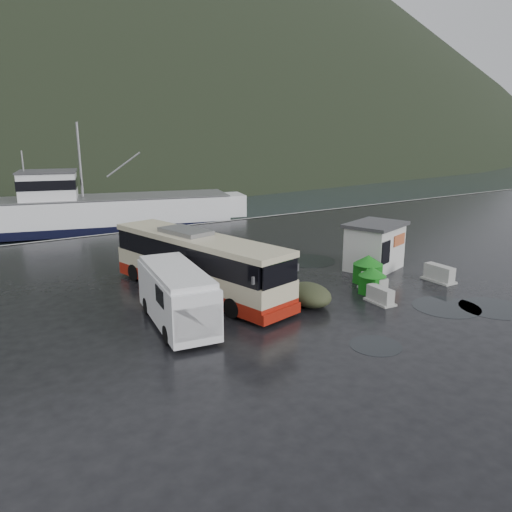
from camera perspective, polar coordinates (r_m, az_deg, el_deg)
ground at (r=23.44m, az=3.69°, el=-5.36°), size 160.00×160.00×0.00m
harbor_water at (r=128.66m, az=-27.01°, el=9.35°), size 300.00×180.00×0.02m
quay_edge at (r=40.74m, az=-13.15°, el=2.82°), size 160.00×0.60×1.50m
coach_bus at (r=24.87m, az=-6.56°, el=-4.26°), size 5.19×11.44×3.13m
white_van at (r=21.20m, az=-8.94°, el=-7.71°), size 2.81×6.08×2.45m
waste_bin_left at (r=26.82m, az=12.56°, el=-3.12°), size 1.17×1.17×1.55m
waste_bin_right at (r=25.27m, az=13.04°, el=-4.24°), size 1.16×1.16×1.36m
dome_tent at (r=23.26m, az=6.06°, el=-5.58°), size 2.20×2.81×1.00m
ticket_kiosk at (r=29.73m, az=13.25°, el=-1.43°), size 4.10×3.56×2.70m
jersey_barrier_a at (r=24.12m, az=13.95°, el=-5.20°), size 0.86×1.56×0.76m
jersey_barrier_b at (r=25.68m, az=13.28°, el=-3.96°), size 1.14×1.82×0.85m
jersey_barrier_c at (r=28.36m, az=20.12°, el=-2.71°), size 0.92×1.76×0.87m
fishing_trawler at (r=48.42m, az=-15.66°, el=4.47°), size 24.93×11.54×9.75m
puddles at (r=25.85m, az=15.73°, el=-3.98°), size 9.95×14.19×0.01m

